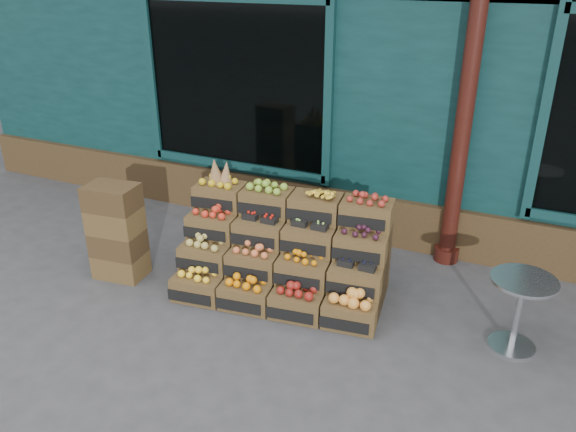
% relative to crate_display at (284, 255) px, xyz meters
% --- Properties ---
extents(ground, '(60.00, 60.00, 0.00)m').
position_rel_crate_display_xyz_m(ground, '(0.24, -0.69, -0.40)').
color(ground, '#3C3C3F').
rests_on(ground, ground).
extents(shop_facade, '(12.00, 6.24, 4.80)m').
position_rel_crate_display_xyz_m(shop_facade, '(0.24, 4.42, 1.99)').
color(shop_facade, '#0E2F2F').
rests_on(shop_facade, ground).
extents(crate_display, '(2.20, 1.27, 1.30)m').
position_rel_crate_display_xyz_m(crate_display, '(0.00, 0.00, 0.00)').
color(crate_display, '#513C20').
rests_on(crate_display, ground).
extents(spare_crates, '(0.57, 0.43, 1.06)m').
position_rel_crate_display_xyz_m(spare_crates, '(-1.75, -0.49, 0.13)').
color(spare_crates, '#513C20').
rests_on(spare_crates, ground).
extents(bistro_table, '(0.56, 0.56, 0.71)m').
position_rel_crate_display_xyz_m(bistro_table, '(2.28, -0.04, 0.04)').
color(bistro_table, '#B0B3B7').
rests_on(bistro_table, ground).
extents(shopkeeper, '(0.90, 0.73, 2.14)m').
position_rel_crate_display_xyz_m(shopkeeper, '(-0.87, 2.00, 0.67)').
color(shopkeeper, '#144925').
rests_on(shopkeeper, ground).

